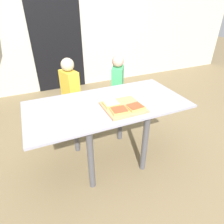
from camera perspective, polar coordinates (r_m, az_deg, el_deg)
ground_plane at (r=2.23m, az=-1.15°, el=-13.51°), size 16.00×16.00×0.00m
house_wall_back at (r=3.85m, az=-16.42°, el=26.32°), size 8.00×0.20×2.68m
house_door at (r=3.77m, az=-16.17°, el=21.07°), size 0.90×0.02×2.00m
dining_table at (r=1.87m, az=-1.34°, el=-0.31°), size 1.50×0.74×0.70m
cutting_board at (r=1.73m, az=3.28°, el=1.46°), size 0.34×0.34×0.02m
pizza_slice_near_left at (r=1.65m, az=2.20°, el=0.55°), size 0.15×0.14×0.02m
pizza_slice_far_left at (r=1.75m, az=-0.15°, el=2.54°), size 0.14×0.13×0.02m
pizza_slice_near_right at (r=1.71m, az=6.87°, el=1.58°), size 0.15×0.14×0.02m
plate_white_right at (r=2.03m, az=8.27°, el=5.60°), size 0.21×0.21×0.01m
plate_white_left at (r=1.83m, az=-11.34°, el=2.39°), size 0.21×0.21×0.01m
child_left at (r=2.42m, az=-12.11°, el=5.43°), size 0.20×0.27×0.98m
child_right at (r=2.64m, az=1.65°, el=7.82°), size 0.25×0.28×0.94m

